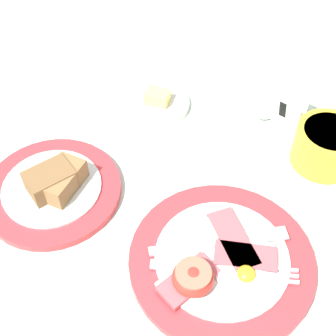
{
  "coord_description": "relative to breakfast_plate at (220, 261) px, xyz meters",
  "views": [
    {
      "loc": [
        0.18,
        -0.33,
        0.54
      ],
      "look_at": [
        -0.04,
        0.07,
        0.02
      ],
      "focal_mm": 50.0,
      "sensor_mm": 36.0,
      "label": 1
    }
  ],
  "objects": [
    {
      "name": "breakfast_plate",
      "position": [
        0.0,
        0.0,
        0.0
      ],
      "size": [
        0.24,
        0.24,
        0.04
      ],
      "color": "red",
      "rests_on": "ground_plane"
    },
    {
      "name": "teaspoon_stray",
      "position": [
        -0.11,
        0.08,
        -0.01
      ],
      "size": [
        0.19,
        0.08,
        0.01
      ],
      "rotation": [
        0.0,
        0.0,
        5.93
      ],
      "color": "silver",
      "rests_on": "ground_plane"
    },
    {
      "name": "teaspoon_by_saucer",
      "position": [
        -0.06,
        0.29,
        -0.01
      ],
      "size": [
        0.12,
        0.17,
        0.01
      ],
      "rotation": [
        0.0,
        0.0,
        1.02
      ],
      "color": "silver",
      "rests_on": "ground_plane"
    },
    {
      "name": "number_card",
      "position": [
        -0.02,
        0.29,
        0.03
      ],
      "size": [
        0.07,
        0.05,
        0.07
      ],
      "rotation": [
        0.0,
        0.0,
        -0.15
      ],
      "color": "white",
      "rests_on": "ground_plane"
    },
    {
      "name": "butter_dish",
      "position": [
        -0.23,
        0.23,
        -0.0
      ],
      "size": [
        0.11,
        0.11,
        0.03
      ],
      "color": "silver",
      "rests_on": "ground_plane"
    },
    {
      "name": "ground_plane",
      "position": [
        -0.1,
        0.03,
        -0.01
      ],
      "size": [
        3.0,
        3.0,
        0.0
      ],
      "primitive_type": "plane",
      "color": "#B7CCB7"
    },
    {
      "name": "bread_plate",
      "position": [
        -0.26,
        -0.01,
        0.0
      ],
      "size": [
        0.2,
        0.2,
        0.05
      ],
      "color": "red",
      "rests_on": "ground_plane"
    },
    {
      "name": "sugar_cup",
      "position": [
        0.06,
        0.24,
        0.02
      ],
      "size": [
        0.1,
        0.1,
        0.06
      ],
      "color": "yellow",
      "rests_on": "ground_plane"
    }
  ]
}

